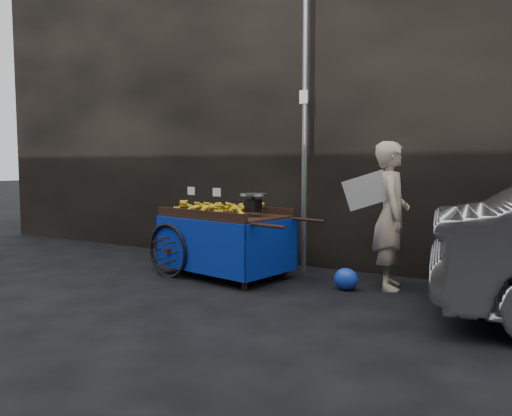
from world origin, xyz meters
The scene contains 6 objects.
ground centered at (0.00, 0.00, 0.00)m, with size 80.00×80.00×0.00m, color black.
building_wall centered at (0.39, 2.60, 2.50)m, with size 13.50×2.00×5.00m.
street_pole centered at (0.30, 1.30, 2.01)m, with size 0.12×0.10×4.00m.
banana_cart centered at (-0.51, 0.48, 0.74)m, with size 2.35×1.37×1.20m.
vendor centered at (1.61, 0.90, 0.88)m, with size 0.81×0.74×1.76m.
plastic_bag centered at (1.19, 0.55, 0.13)m, with size 0.29×0.23×0.26m, color #193CBF.
Camera 1 is at (3.21, -5.00, 1.49)m, focal length 35.00 mm.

